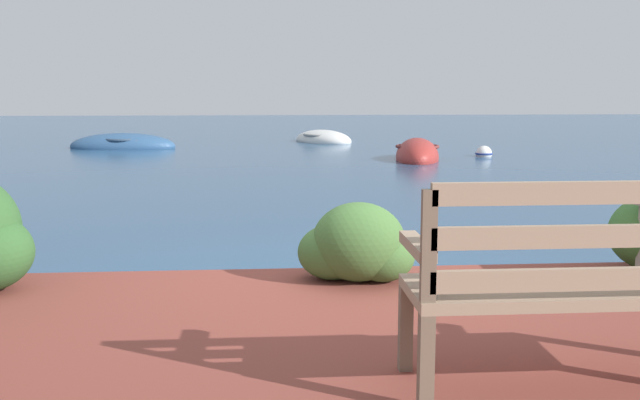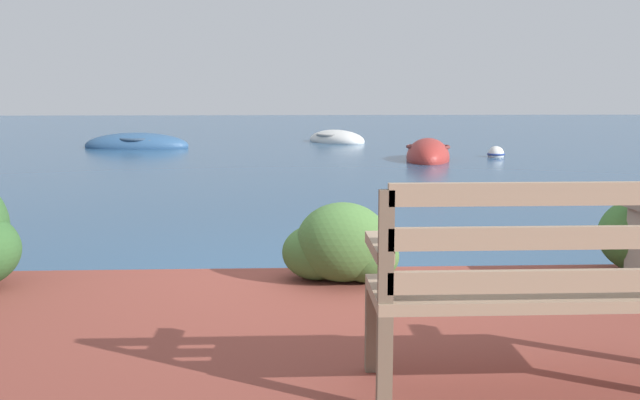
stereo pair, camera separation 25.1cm
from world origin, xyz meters
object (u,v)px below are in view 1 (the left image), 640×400
park_bench (578,280)px  rowboat_mid (123,146)px  rowboat_far (323,140)px  mooring_buoy (484,154)px  rowboat_nearest (417,156)px

park_bench → rowboat_mid: 17.04m
rowboat_far → mooring_buoy: 5.97m
rowboat_nearest → rowboat_far: rowboat_nearest is taller
park_bench → rowboat_far: size_ratio=0.58×
park_bench → rowboat_nearest: (2.00, 12.58, -0.63)m
rowboat_nearest → rowboat_mid: bearing=-106.8°
rowboat_nearest → rowboat_far: 5.85m
park_bench → mooring_buoy: 13.76m
park_bench → mooring_buoy: park_bench is taller
rowboat_far → mooring_buoy: bearing=0.7°
park_bench → rowboat_far: park_bench is taller
park_bench → rowboat_far: (0.38, 18.19, -0.65)m
park_bench → mooring_buoy: bearing=71.6°
park_bench → rowboat_far: bearing=86.0°
park_bench → rowboat_nearest: park_bench is taller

